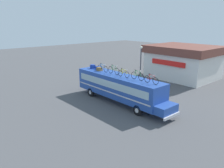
{
  "coord_description": "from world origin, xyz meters",
  "views": [
    {
      "loc": [
        16.84,
        -15.63,
        8.46
      ],
      "look_at": [
        -0.99,
        0.0,
        1.83
      ],
      "focal_mm": 35.73,
      "sensor_mm": 36.0,
      "label": 1
    }
  ],
  "objects": [
    {
      "name": "rooftop_bicycle_4",
      "position": [
        2.68,
        0.06,
        3.41
      ],
      "size": [
        1.68,
        0.44,
        0.96
      ],
      "color": "black",
      "rests_on": "bus"
    },
    {
      "name": "luggage_bag_2",
      "position": [
        -3.81,
        0.35,
        3.18
      ],
      "size": [
        0.58,
        0.52,
        0.33
      ],
      "primitive_type": "cube",
      "color": "#193899",
      "rests_on": "bus"
    },
    {
      "name": "luggage_bag_3",
      "position": [
        -3.07,
        -0.1,
        3.2
      ],
      "size": [
        0.62,
        0.47,
        0.38
      ],
      "primitive_type": "cube",
      "color": "olive",
      "rests_on": "bus"
    },
    {
      "name": "roadside_building",
      "position": [
        -1.57,
        15.19,
        2.55
      ],
      "size": [
        9.99,
        8.54,
        4.97
      ],
      "color": "silver",
      "rests_on": "ground"
    },
    {
      "name": "luggage_bag_1",
      "position": [
        -4.6,
        0.08,
        3.24
      ],
      "size": [
        0.56,
        0.42,
        0.45
      ],
      "primitive_type": "cube",
      "color": "#193899",
      "rests_on": "bus"
    },
    {
      "name": "rooftop_bicycle_3",
      "position": [
        0.98,
        -0.17,
        3.38
      ],
      "size": [
        1.66,
        0.44,
        0.88
      ],
      "color": "black",
      "rests_on": "bus"
    },
    {
      "name": "rooftop_bicycle_2",
      "position": [
        -0.73,
        0.02,
        3.42
      ],
      "size": [
        1.79,
        0.44,
        0.98
      ],
      "color": "black",
      "rests_on": "bus"
    },
    {
      "name": "street_lamp",
      "position": [
        -1.58,
        5.32,
        3.4
      ],
      "size": [
        0.34,
        0.34,
        5.59
      ],
      "color": "#38383D",
      "rests_on": "ground"
    },
    {
      "name": "ground_plane",
      "position": [
        0.0,
        0.0,
        0.0
      ],
      "size": [
        120.0,
        120.0,
        0.0
      ],
      "primitive_type": "plane",
      "color": "#4C4C4F"
    },
    {
      "name": "rooftop_bicycle_5",
      "position": [
        4.43,
        0.01,
        3.38
      ],
      "size": [
        1.65,
        0.44,
        0.89
      ],
      "color": "black",
      "rests_on": "bus"
    },
    {
      "name": "rooftop_bicycle_1",
      "position": [
        -2.53,
        -0.07,
        3.39
      ],
      "size": [
        1.79,
        0.44,
        0.91
      ],
      "color": "black",
      "rests_on": "bus"
    },
    {
      "name": "bus",
      "position": [
        0.19,
        0.0,
        1.79
      ],
      "size": [
        12.63,
        2.46,
        3.01
      ],
      "color": "#23479E",
      "rests_on": "ground"
    }
  ]
}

